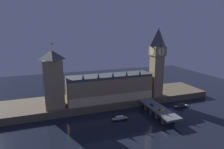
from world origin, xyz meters
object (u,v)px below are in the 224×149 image
street_lamp_near (163,112)px  boat_downstream (181,106)px  street_lamp_mid (165,102)px  victoria_tower (53,79)px  pedestrian_mid_walk (167,108)px  pedestrian_far_rail (147,104)px  car_northbound_trail (160,110)px  street_lamp_far (144,99)px  car_northbound_lead (152,105)px  boat_upstream (120,119)px  pedestrian_near_rail (162,115)px  clock_tower (157,60)px

street_lamp_near → boat_downstream: street_lamp_near is taller
street_lamp_mid → victoria_tower: bearing=159.1°
pedestrian_mid_walk → pedestrian_far_rail: (-11.52, 13.72, 0.03)m
car_northbound_trail → street_lamp_far: bearing=99.2°
car_northbound_lead → boat_upstream: 32.99m
pedestrian_far_rail → boat_downstream: 36.92m
street_lamp_far → boat_downstream: bearing=-9.6°
pedestrian_near_rail → street_lamp_near: 3.14m
street_lamp_near → boat_downstream: bearing=32.3°
boat_upstream → pedestrian_mid_walk: bearing=-9.6°
pedestrian_near_rail → street_lamp_far: 28.60m
pedestrian_far_rail → pedestrian_near_rail: bearing=-90.0°
victoria_tower → pedestrian_far_rail: victoria_tower is taller
pedestrian_far_rail → street_lamp_far: street_lamp_far is taller
car_northbound_lead → street_lamp_far: (-3.28, 7.87, 3.52)m
pedestrian_near_rail → pedestrian_far_rail: size_ratio=0.85×
victoria_tower → pedestrian_near_rail: (78.54, -48.19, -24.05)m
victoria_tower → pedestrian_far_rail: (78.54, -24.71, -23.90)m
street_lamp_near → clock_tower: bearing=64.2°
car_northbound_lead → pedestrian_mid_walk: (8.64, -10.77, 0.23)m
victoria_tower → street_lamp_far: victoria_tower is taller
clock_tower → car_northbound_trail: size_ratio=16.28×
pedestrian_far_rail → boat_upstream: pedestrian_far_rail is taller
car_northbound_trail → pedestrian_near_rail: bearing=-109.5°
car_northbound_trail → pedestrian_near_rail: (-2.88, -8.14, 0.21)m
street_lamp_near → street_lamp_far: bearing=90.0°
car_northbound_lead → street_lamp_far: bearing=112.6°
pedestrian_far_rail → boat_downstream: pedestrian_far_rail is taller
boat_downstream → car_northbound_lead: bearing=-177.2°
car_northbound_lead → boat_upstream: (-32.15, -3.89, -6.29)m
street_lamp_near → victoria_tower: bearing=147.8°
street_lamp_near → street_lamp_far: size_ratio=0.88×
pedestrian_far_rail → boat_upstream: size_ratio=0.13×
pedestrian_mid_walk → boat_upstream: (-40.79, 6.88, -6.52)m
clock_tower → street_lamp_far: clock_tower is taller
street_lamp_far → boat_downstream: (36.72, -6.24, -9.77)m
car_northbound_lead → street_lamp_near: street_lamp_near is taller
car_northbound_lead → boat_downstream: (33.44, 1.63, -6.25)m
pedestrian_far_rail → street_lamp_mid: street_lamp_mid is taller
car_northbound_trail → pedestrian_near_rail: size_ratio=2.73×
pedestrian_far_rail → boat_downstream: size_ratio=0.11×
car_northbound_lead → pedestrian_near_rail: (-2.88, -20.53, 0.10)m
clock_tower → street_lamp_mid: size_ratio=9.58×
pedestrian_far_rail → street_lamp_near: bearing=-90.9°
car_northbound_trail → pedestrian_far_rail: 15.62m
car_northbound_trail → street_lamp_mid: bearing=31.5°
car_northbound_trail → pedestrian_mid_walk: 8.80m
pedestrian_mid_walk → street_lamp_mid: 5.33m
car_northbound_trail → boat_downstream: bearing=22.7°
boat_upstream → boat_downstream: boat_downstream is taller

